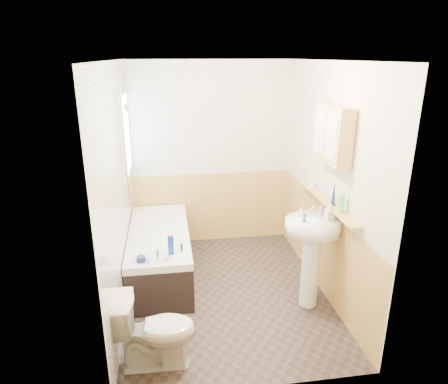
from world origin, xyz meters
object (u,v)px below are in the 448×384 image
Objects in this scene: toilet at (155,331)px; medicine_cabinet at (333,134)px; bathtub at (160,252)px; sink at (312,244)px; pine_shelf at (326,201)px.

medicine_cabinet reaches higher than toilet.
bathtub is 2.78× the size of medicine_cabinet.
toilet is 1.77m from sink.
pine_shelf is 2.38× the size of medicine_cabinet.
medicine_cabinet is (-0.03, -0.09, 0.72)m from pine_shelf.
sink is at bearing -144.07° from medicine_cabinet.
pine_shelf is at bearing -19.98° from bathtub.
pine_shelf is at bearing 44.13° from sink.
toilet is 1.11× the size of medicine_cabinet.
sink is at bearing -132.76° from pine_shelf.
sink reaches higher than pine_shelf.
bathtub is 2.04m from pine_shelf.
bathtub is at bearing 0.94° from toilet.
sink is 1.13m from medicine_cabinet.
bathtub is at bearing 160.02° from pine_shelf.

